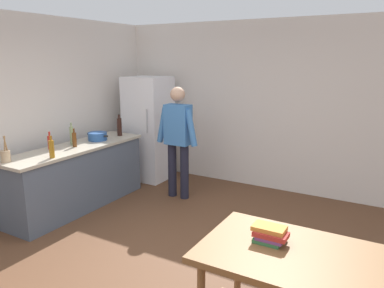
{
  "coord_description": "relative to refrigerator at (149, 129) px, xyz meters",
  "views": [
    {
      "loc": [
        1.92,
        -2.74,
        2.11
      ],
      "look_at": [
        -0.47,
        1.43,
        0.98
      ],
      "focal_mm": 34.46,
      "sensor_mm": 36.0,
      "label": 1
    }
  ],
  "objects": [
    {
      "name": "kitchen_counter",
      "position": [
        -0.1,
        -1.6,
        -0.45
      ],
      "size": [
        0.64,
        2.2,
        0.9
      ],
      "color": "#4C5666",
      "rests_on": "ground_plane"
    },
    {
      "name": "refrigerator",
      "position": [
        0.0,
        0.0,
        0.0
      ],
      "size": [
        0.7,
        0.67,
        1.8
      ],
      "color": "white",
      "rests_on": "ground_plane"
    },
    {
      "name": "ground_plane",
      "position": [
        1.9,
        -2.4,
        -0.9
      ],
      "size": [
        14.0,
        14.0,
        0.0
      ],
      "primitive_type": "plane",
      "color": "brown"
    },
    {
      "name": "book_stack",
      "position": [
        3.06,
        -2.63,
        -0.09
      ],
      "size": [
        0.27,
        0.19,
        0.12
      ],
      "color": "#387A47",
      "rests_on": "dining_table"
    },
    {
      "name": "wall_back",
      "position": [
        1.9,
        0.6,
        0.45
      ],
      "size": [
        6.4,
        0.12,
        2.7
      ],
      "primitive_type": "cube",
      "color": "silver",
      "rests_on": "ground_plane"
    },
    {
      "name": "bottle_sauce_red",
      "position": [
        -0.27,
        -1.87,
        0.1
      ],
      "size": [
        0.06,
        0.06,
        0.24
      ],
      "color": "#B22319",
      "rests_on": "kitchen_counter"
    },
    {
      "name": "bottle_wine_dark",
      "position": [
        -0.04,
        -0.72,
        0.15
      ],
      "size": [
        0.08,
        0.08,
        0.34
      ],
      "color": "black",
      "rests_on": "kitchen_counter"
    },
    {
      "name": "dining_table",
      "position": [
        3.3,
        -2.7,
        -0.23
      ],
      "size": [
        1.4,
        0.9,
        0.75
      ],
      "color": "brown",
      "rests_on": "ground_plane"
    },
    {
      "name": "bottle_beer_brown",
      "position": [
        -0.08,
        -1.62,
        0.11
      ],
      "size": [
        0.06,
        0.06,
        0.26
      ],
      "color": "#5B3314",
      "rests_on": "kitchen_counter"
    },
    {
      "name": "cooking_pot",
      "position": [
        -0.11,
        -1.14,
        0.06
      ],
      "size": [
        0.4,
        0.28,
        0.12
      ],
      "color": "#285193",
      "rests_on": "kitchen_counter"
    },
    {
      "name": "bottle_vinegar_tall",
      "position": [
        -0.2,
        -1.55,
        0.14
      ],
      "size": [
        0.06,
        0.06,
        0.32
      ],
      "color": "gray",
      "rests_on": "kitchen_counter"
    },
    {
      "name": "wall_left",
      "position": [
        -0.7,
        -2.2,
        0.45
      ],
      "size": [
        0.12,
        5.6,
        2.7
      ],
      "primitive_type": "cube",
      "color": "silver",
      "rests_on": "ground_plane"
    },
    {
      "name": "person",
      "position": [
        0.95,
        -0.55,
        0.08
      ],
      "size": [
        0.7,
        0.22,
        1.7
      ],
      "color": "#1E1E2D",
      "rests_on": "ground_plane"
    },
    {
      "name": "bottle_oil_amber",
      "position": [
        0.12,
        -2.17,
        0.12
      ],
      "size": [
        0.06,
        0.06,
        0.28
      ],
      "color": "#996619",
      "rests_on": "kitchen_counter"
    },
    {
      "name": "utensil_jar",
      "position": [
        -0.2,
        -2.57,
        0.08
      ],
      "size": [
        0.11,
        0.11,
        0.32
      ],
      "color": "tan",
      "rests_on": "kitchen_counter"
    }
  ]
}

